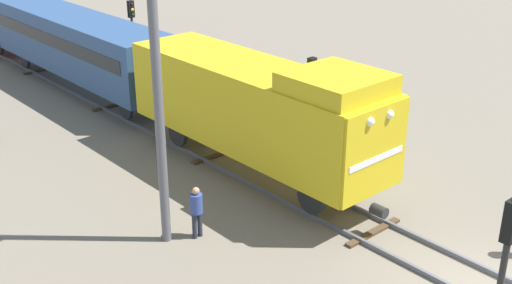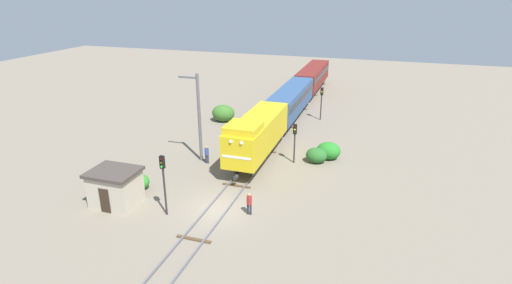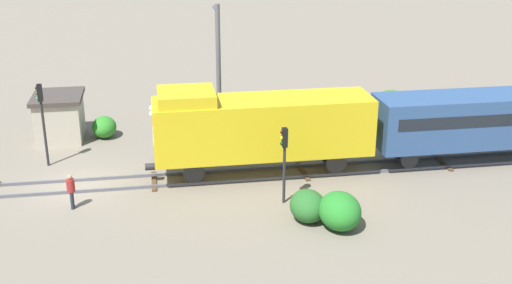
{
  "view_description": "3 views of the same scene",
  "coord_description": "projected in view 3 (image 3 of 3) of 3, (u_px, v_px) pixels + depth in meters",
  "views": [
    {
      "loc": [
        -14.14,
        -6.56,
        10.4
      ],
      "look_at": [
        -1.29,
        7.95,
        2.17
      ],
      "focal_mm": 45.0,
      "sensor_mm": 36.0,
      "label": 1
    },
    {
      "loc": [
        10.5,
        -23.27,
        15.14
      ],
      "look_at": [
        0.35,
        8.0,
        2.41
      ],
      "focal_mm": 28.0,
      "sensor_mm": 36.0,
      "label": 2
    },
    {
      "loc": [
        30.41,
        4.17,
        13.35
      ],
      "look_at": [
        1.47,
        8.95,
        2.42
      ],
      "focal_mm": 45.0,
      "sensor_mm": 36.0,
      "label": 3
    }
  ],
  "objects": [
    {
      "name": "catenary_mast",
      "position": [
        218.0,
        72.0,
        36.51
      ],
      "size": [
        1.94,
        0.28,
        8.2
      ],
      "color": "#595960",
      "rests_on": "ground"
    },
    {
      "name": "traffic_signal_near",
      "position": [
        42.0,
        110.0,
        33.74
      ],
      "size": [
        0.32,
        0.34,
        4.55
      ],
      "color": "#262628",
      "rests_on": "ground"
    },
    {
      "name": "ground_plane",
      "position": [
        75.0,
        187.0,
        32.14
      ],
      "size": [
        140.73,
        140.73,
        0.0
      ],
      "primitive_type": "plane",
      "color": "#756B5B"
    },
    {
      "name": "bush_mid",
      "position": [
        340.0,
        211.0,
        27.86
      ],
      "size": [
        2.25,
        1.84,
        1.64
      ],
      "primitive_type": "ellipsoid",
      "color": "#257826",
      "rests_on": "ground"
    },
    {
      "name": "bush_back",
      "position": [
        104.0,
        127.0,
        38.83
      ],
      "size": [
        1.78,
        1.45,
        1.29
      ],
      "primitive_type": "ellipsoid",
      "color": "#2D7E26",
      "rests_on": "ground"
    },
    {
      "name": "worker_near_track",
      "position": [
        71.0,
        189.0,
        29.6
      ],
      "size": [
        0.38,
        0.38,
        1.7
      ],
      "rotation": [
        0.0,
        0.0,
        3.65
      ],
      "color": "#262B38",
      "rests_on": "ground"
    },
    {
      "name": "traffic_signal_mid",
      "position": [
        284.0,
        151.0,
        29.61
      ],
      "size": [
        0.32,
        0.34,
        3.74
      ],
      "color": "#262628",
      "rests_on": "ground"
    },
    {
      "name": "relay_hut",
      "position": [
        59.0,
        117.0,
        38.36
      ],
      "size": [
        3.5,
        2.9,
        2.74
      ],
      "color": "#B2A893",
      "rests_on": "ground"
    },
    {
      "name": "locomotive",
      "position": [
        259.0,
        125.0,
        32.61
      ],
      "size": [
        2.9,
        11.6,
        4.6
      ],
      "color": "gold",
      "rests_on": "railway_track"
    },
    {
      "name": "bush_near",
      "position": [
        308.0,
        206.0,
        28.57
      ],
      "size": [
        1.96,
        1.6,
        1.42
      ],
      "primitive_type": "ellipsoid",
      "color": "#265F26",
      "rests_on": "ground"
    },
    {
      "name": "passenger_car_leading",
      "position": [
        502.0,
        116.0,
        34.73
      ],
      "size": [
        2.84,
        14.0,
        3.66
      ],
      "color": "#2D4C7A",
      "rests_on": "railway_track"
    },
    {
      "name": "worker_by_signal",
      "position": [
        213.0,
        133.0,
        36.81
      ],
      "size": [
        0.38,
        0.38,
        1.7
      ],
      "rotation": [
        0.0,
        0.0,
        0.48
      ],
      "color": "#262B38",
      "rests_on": "ground"
    },
    {
      "name": "bush_far",
      "position": [
        391.0,
        106.0,
        41.7
      ],
      "size": [
        2.77,
        2.27,
        2.01
      ],
      "primitive_type": "ellipsoid",
      "color": "#376926",
      "rests_on": "ground"
    },
    {
      "name": "railway_track",
      "position": [
        75.0,
        186.0,
        32.12
      ],
      "size": [
        2.4,
        93.82,
        0.16
      ],
      "color": "#595960",
      "rests_on": "ground"
    }
  ]
}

